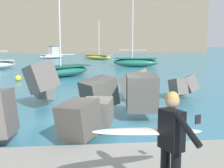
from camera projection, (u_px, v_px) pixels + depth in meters
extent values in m
plane|color=teal|center=(103.00, 131.00, 8.86)|extent=(400.00, 400.00, 0.00)
cube|color=#605B56|center=(178.00, 87.00, 13.41)|extent=(0.87, 0.98, 0.90)
cube|color=#605B56|center=(41.00, 77.00, 11.32)|extent=(1.56, 1.35, 1.46)
cube|color=#4C4944|center=(142.00, 93.00, 9.82)|extent=(1.17, 1.16, 1.34)
cube|color=slate|center=(45.00, 91.00, 13.21)|extent=(1.15, 1.05, 0.86)
cube|color=#605B56|center=(186.00, 85.00, 13.79)|extent=(1.25, 1.23, 1.15)
cube|color=#605B56|center=(97.00, 111.00, 8.41)|extent=(1.06, 1.09, 0.79)
cube|color=#4C4944|center=(79.00, 119.00, 7.49)|extent=(1.33, 1.33, 1.08)
cube|color=slate|center=(136.00, 84.00, 13.35)|extent=(1.79, 1.63, 1.41)
cube|color=#4C4944|center=(99.00, 93.00, 10.55)|extent=(1.59, 1.52, 1.24)
cube|color=black|center=(171.00, 130.00, 4.20)|extent=(0.35, 0.44, 0.60)
sphere|color=#A87A5B|center=(172.00, 101.00, 4.14)|extent=(0.21, 0.21, 0.21)
sphere|color=tan|center=(172.00, 98.00, 4.13)|extent=(0.19, 0.19, 0.19)
cylinder|color=black|center=(187.00, 129.00, 3.83)|extent=(0.28, 0.52, 0.41)
cylinder|color=black|center=(161.00, 128.00, 4.43)|extent=(0.09, 0.09, 0.56)
ellipsoid|color=white|center=(153.00, 131.00, 4.45)|extent=(2.07, 1.13, 0.37)
cube|color=black|center=(198.00, 119.00, 4.88)|extent=(0.12, 0.06, 0.16)
ellipsoid|color=#1E6656|center=(136.00, 62.00, 32.70)|extent=(5.39, 2.75, 1.01)
cube|color=#164C41|center=(136.00, 58.00, 32.63)|extent=(4.96, 2.53, 0.10)
cylinder|color=silver|center=(133.00, 30.00, 32.22)|extent=(0.12, 0.12, 6.43)
cylinder|color=silver|center=(132.00, 50.00, 32.55)|extent=(3.03, 0.79, 0.08)
ellipsoid|color=#1E6656|center=(64.00, 71.00, 23.28)|extent=(4.77, 4.53, 0.87)
cube|color=#164C41|center=(64.00, 66.00, 23.22)|extent=(4.39, 4.16, 0.10)
cylinder|color=silver|center=(60.00, 23.00, 22.47)|extent=(0.12, 0.12, 6.86)
cylinder|color=silver|center=(60.00, 55.00, 22.83)|extent=(2.18, 1.94, 0.08)
ellipsoid|color=#EAC64C|center=(97.00, 57.00, 47.92)|extent=(5.24, 5.84, 0.81)
cube|color=#AF9539|center=(97.00, 55.00, 47.87)|extent=(4.82, 5.38, 0.10)
cylinder|color=silver|center=(99.00, 38.00, 47.14)|extent=(0.12, 0.12, 5.56)
cylinder|color=silver|center=(99.00, 49.00, 47.41)|extent=(2.46, 2.94, 0.08)
ellipsoid|color=white|center=(52.00, 56.00, 50.63)|extent=(5.05, 4.86, 0.75)
cube|color=#ACACAC|center=(52.00, 54.00, 50.58)|extent=(4.65, 4.47, 0.10)
cube|color=#B7B2A8|center=(54.00, 51.00, 50.77)|extent=(1.89, 1.86, 1.30)
cube|color=#334C5B|center=(54.00, 47.00, 50.67)|extent=(1.70, 1.68, 0.12)
sphere|color=yellow|center=(18.00, 78.00, 20.47)|extent=(0.44, 0.44, 0.44)
cube|color=#756651|center=(57.00, 25.00, 95.59)|extent=(89.08, 36.43, 17.50)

